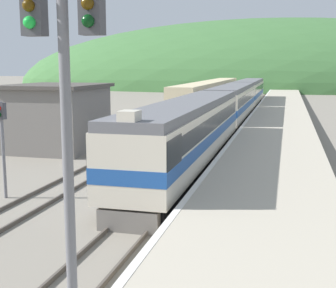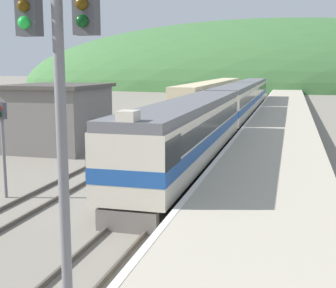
{
  "view_description": "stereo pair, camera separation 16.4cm",
  "coord_description": "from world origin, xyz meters",
  "px_view_note": "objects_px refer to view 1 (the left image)",
  "views": [
    {
      "loc": [
        5.19,
        -1.58,
        5.7
      ],
      "look_at": [
        0.12,
        18.34,
        2.29
      ],
      "focal_mm": 50.0,
      "sensor_mm": 36.0,
      "label": 1
    },
    {
      "loc": [
        5.35,
        -1.54,
        5.7
      ],
      "look_at": [
        0.12,
        18.34,
        2.29
      ],
      "focal_mm": 50.0,
      "sensor_mm": 36.0,
      "label": 2
    }
  ],
  "objects_px": {
    "carriage_second": "(233,103)",
    "signal_post_siding": "(2,130)",
    "express_train_lead_car": "(189,132)",
    "carriage_third": "(249,92)",
    "signal_mast_main": "(65,82)",
    "siding_train": "(210,95)"
  },
  "relations": [
    {
      "from": "carriage_third",
      "to": "carriage_second",
      "type": "bearing_deg",
      "value": -90.0
    },
    {
      "from": "carriage_third",
      "to": "siding_train",
      "type": "bearing_deg",
      "value": -145.98
    },
    {
      "from": "siding_train",
      "to": "signal_post_siding",
      "type": "relative_size",
      "value": 9.15
    },
    {
      "from": "siding_train",
      "to": "signal_mast_main",
      "type": "xyz_separation_m",
      "value": [
        6.32,
        -55.59,
        3.5
      ]
    },
    {
      "from": "carriage_second",
      "to": "carriage_third",
      "type": "distance_m",
      "value": 20.16
    },
    {
      "from": "carriage_third",
      "to": "signal_mast_main",
      "type": "xyz_separation_m",
      "value": [
        1.34,
        -58.95,
        3.32
      ]
    },
    {
      "from": "carriage_second",
      "to": "signal_post_siding",
      "type": "height_order",
      "value": "signal_post_siding"
    },
    {
      "from": "carriage_third",
      "to": "signal_post_siding",
      "type": "bearing_deg",
      "value": -97.67
    },
    {
      "from": "carriage_third",
      "to": "signal_mast_main",
      "type": "bearing_deg",
      "value": -88.7
    },
    {
      "from": "express_train_lead_car",
      "to": "carriage_second",
      "type": "relative_size",
      "value": 1.11
    },
    {
      "from": "signal_mast_main",
      "to": "signal_post_siding",
      "type": "bearing_deg",
      "value": 129.06
    },
    {
      "from": "express_train_lead_car",
      "to": "siding_train",
      "type": "bearing_deg",
      "value": 97.42
    },
    {
      "from": "carriage_second",
      "to": "siding_train",
      "type": "height_order",
      "value": "carriage_second"
    },
    {
      "from": "carriage_second",
      "to": "signal_post_siding",
      "type": "relative_size",
      "value": 4.56
    },
    {
      "from": "carriage_second",
      "to": "signal_post_siding",
      "type": "bearing_deg",
      "value": -102.87
    },
    {
      "from": "carriage_third",
      "to": "signal_post_siding",
      "type": "height_order",
      "value": "signal_post_siding"
    },
    {
      "from": "carriage_third",
      "to": "siding_train",
      "type": "relative_size",
      "value": 0.5
    },
    {
      "from": "express_train_lead_car",
      "to": "signal_post_siding",
      "type": "height_order",
      "value": "signal_post_siding"
    },
    {
      "from": "express_train_lead_car",
      "to": "carriage_second",
      "type": "bearing_deg",
      "value": 90.0
    },
    {
      "from": "express_train_lead_car",
      "to": "carriage_third",
      "type": "height_order",
      "value": "express_train_lead_car"
    },
    {
      "from": "carriage_second",
      "to": "signal_mast_main",
      "type": "distance_m",
      "value": 38.95
    },
    {
      "from": "carriage_second",
      "to": "signal_post_siding",
      "type": "xyz_separation_m",
      "value": [
        -6.62,
        -28.98,
        0.92
      ]
    }
  ]
}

